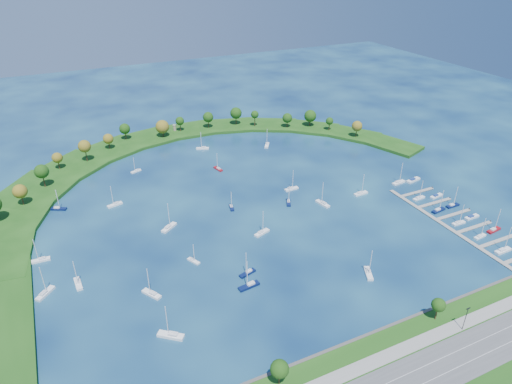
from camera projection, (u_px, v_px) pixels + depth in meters
name	position (u px, v px, depth m)	size (l,w,h in m)	color
ground	(252.00, 204.00, 241.53)	(700.00, 700.00, 0.00)	#071744
south_shoreline	(413.00, 378.00, 143.80)	(420.00, 43.10, 11.60)	#194512
breakwater	(145.00, 182.00, 262.26)	(286.74, 247.64, 2.00)	#194512
breakwater_trees	(175.00, 137.00, 298.42)	(237.54, 89.49, 14.39)	#382314
harbor_tower	(175.00, 128.00, 331.11)	(2.60, 2.60, 4.38)	gray
dock_system	(457.00, 223.00, 225.03)	(24.28, 82.00, 1.60)	gray
moored_boat_0	(361.00, 193.00, 250.86)	(8.53, 2.76, 12.38)	white
moored_boat_1	(289.00, 202.00, 242.21)	(5.17, 7.62, 10.97)	#0A1642
moored_boat_2	(45.00, 293.00, 178.88)	(7.94, 8.14, 13.06)	white
moored_boat_3	(248.00, 272.00, 190.09)	(8.07, 4.22, 11.42)	#0A1642
moored_boat_4	(249.00, 285.00, 182.84)	(9.39, 3.64, 13.45)	#0A1642
moored_boat_5	(267.00, 145.00, 311.41)	(6.71, 8.63, 12.76)	white
moored_boat_6	(231.00, 207.00, 237.76)	(3.39, 7.09, 10.05)	#0A1642
moored_boat_7	(203.00, 148.00, 306.55)	(8.74, 5.49, 12.48)	white
moored_boat_8	(323.00, 203.00, 240.90)	(4.16, 9.32, 13.24)	white
moored_boat_9	(291.00, 188.00, 255.62)	(8.39, 2.66, 12.21)	white
moored_boat_10	(136.00, 171.00, 275.80)	(6.90, 4.06, 9.80)	white
moored_boat_11	(115.00, 204.00, 240.09)	(8.44, 4.31, 11.94)	white
moored_boat_12	(152.00, 293.00, 178.60)	(6.66, 8.78, 12.91)	white
moored_boat_13	(368.00, 273.00, 189.94)	(5.97, 8.98, 12.90)	white
moored_boat_14	(193.00, 260.00, 197.51)	(4.50, 6.61, 9.52)	white
moored_boat_15	(40.00, 259.00, 197.88)	(8.18, 2.53, 11.92)	white
moored_boat_16	(169.00, 227.00, 220.53)	(9.09, 7.77, 13.82)	white
moored_boat_17	(78.00, 283.00, 184.13)	(2.84, 8.55, 12.38)	white
moored_boat_18	(262.00, 232.00, 216.61)	(8.80, 5.11, 12.49)	white
moored_boat_19	(58.00, 208.00, 236.37)	(8.22, 5.77, 11.89)	#0A1642
moored_boat_20	(218.00, 168.00, 278.52)	(3.75, 7.75, 10.97)	maroon
moored_boat_21	(171.00, 335.00, 159.57)	(9.25, 8.12, 14.20)	white
docked_boat_0	(503.00, 250.00, 203.90)	(8.90, 2.62, 13.02)	white
docked_boat_2	(480.00, 236.00, 213.96)	(7.30, 2.77, 10.48)	white
docked_boat_3	(494.00, 229.00, 218.67)	(8.58, 3.29, 12.30)	maroon
docked_boat_4	(459.00, 222.00, 224.27)	(7.53, 2.30, 10.99)	white
docked_boat_5	(472.00, 217.00, 229.29)	(8.62, 2.71, 1.74)	white
docked_boat_6	(438.00, 210.00, 234.90)	(8.76, 3.52, 12.52)	#0A1642
docked_boat_7	(453.00, 205.00, 239.22)	(8.07, 2.35, 11.82)	#0A1642
docked_boat_8	(419.00, 198.00, 246.27)	(7.78, 2.84, 11.19)	white
docked_boat_9	(436.00, 196.00, 248.43)	(8.62, 3.41, 1.71)	white
docked_boat_10	(399.00, 182.00, 262.30)	(9.06, 3.55, 12.97)	white
docked_boat_11	(413.00, 180.00, 265.14)	(10.00, 4.33, 1.97)	white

